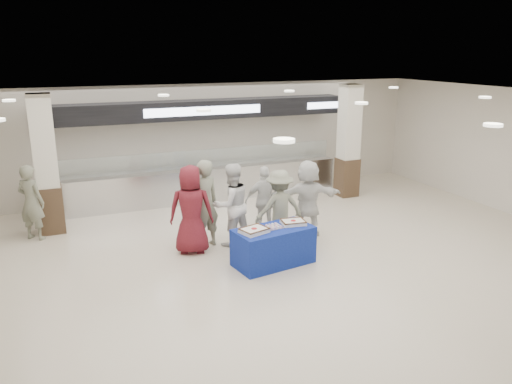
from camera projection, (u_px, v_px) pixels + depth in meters
name	position (u px, v px, depth m)	size (l,w,h in m)	color
ground	(285.00, 275.00, 9.44)	(14.00, 14.00, 0.00)	beige
serving_line	(202.00, 160.00, 13.92)	(8.70, 0.85, 2.80)	silver
column_left	(46.00, 168.00, 11.29)	(0.55, 0.55, 3.20)	#39281A
column_right	(348.00, 144.00, 14.22)	(0.55, 0.55, 3.20)	#39281A
display_table	(273.00, 246.00, 9.84)	(1.55, 0.78, 0.75)	navy
sheet_cake_left	(254.00, 230.00, 9.50)	(0.58, 0.51, 0.10)	white
sheet_cake_right	(293.00, 222.00, 9.96)	(0.50, 0.42, 0.10)	white
cupcake_tray	(274.00, 227.00, 9.75)	(0.38, 0.30, 0.06)	#B5B6BA
civilian_maroon	(191.00, 210.00, 10.28)	(0.92, 0.60, 1.87)	maroon
soldier_a	(204.00, 204.00, 10.58)	(0.70, 0.46, 1.92)	slate
chef_tall	(231.00, 205.00, 10.71)	(0.88, 0.68, 1.81)	white
chef_short	(265.00, 200.00, 11.38)	(0.93, 0.39, 1.59)	white
soldier_b	(279.00, 208.00, 10.75)	(1.07, 0.62, 1.66)	slate
civilian_white	(307.00, 198.00, 11.27)	(1.63, 0.52, 1.76)	white
soldier_bg	(31.00, 202.00, 11.03)	(0.63, 0.41, 1.72)	slate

